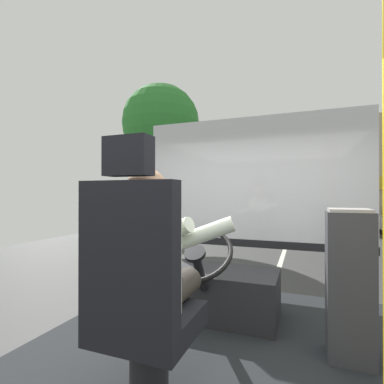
# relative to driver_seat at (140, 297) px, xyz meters

# --- Properties ---
(ground) EXTENTS (18.00, 44.00, 0.06)m
(ground) POSITION_rel_driver_seat_xyz_m (0.18, 9.26, -1.34)
(ground) COLOR #373737
(driver_seat) EXTENTS (0.48, 0.48, 1.33)m
(driver_seat) POSITION_rel_driver_seat_xyz_m (0.00, 0.00, 0.00)
(driver_seat) COLOR black
(driver_seat) RESTS_ON bus_floor
(bus_driver) EXTENTS (0.79, 0.55, 0.73)m
(bus_driver) POSITION_rel_driver_seat_xyz_m (-0.00, 0.11, 0.17)
(bus_driver) COLOR #332D28
(bus_driver) RESTS_ON driver_seat
(steering_console) EXTENTS (1.10, 1.01, 0.80)m
(steering_console) POSITION_rel_driver_seat_xyz_m (0.00, 1.22, -0.35)
(steering_console) COLOR black
(steering_console) RESTS_ON bus_floor
(fare_box) EXTENTS (0.27, 0.27, 0.97)m
(fare_box) POSITION_rel_driver_seat_xyz_m (1.02, 0.90, -0.09)
(fare_box) COLOR #333338
(fare_box) RESTS_ON bus_floor
(windshield_panel) EXTENTS (2.50, 0.08, 1.48)m
(windshield_panel) POSITION_rel_driver_seat_xyz_m (0.18, 2.08, 0.47)
(windshield_panel) COLOR silver
(street_tree) EXTENTS (2.90, 2.90, 5.93)m
(street_tree) POSITION_rel_driver_seat_xyz_m (-4.29, 8.52, 3.13)
(street_tree) COLOR #4C3828
(street_tree) RESTS_ON ground
(parked_car_white) EXTENTS (2.01, 4.39, 1.29)m
(parked_car_white) POSITION_rel_driver_seat_xyz_m (4.43, 17.44, -0.65)
(parked_car_white) COLOR silver
(parked_car_white) RESTS_ON ground
(parked_car_black) EXTENTS (2.03, 4.21, 1.26)m
(parked_car_black) POSITION_rel_driver_seat_xyz_m (4.77, 23.88, -0.66)
(parked_car_black) COLOR black
(parked_car_black) RESTS_ON ground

